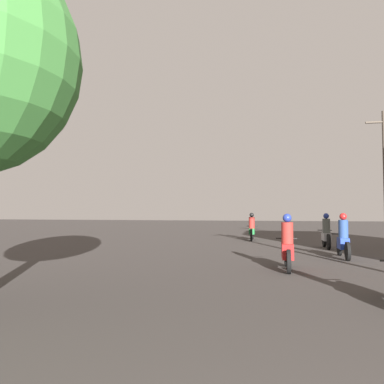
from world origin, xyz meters
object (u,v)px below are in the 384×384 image
at_px(motorcycle_blue, 343,240).
at_px(motorcycle_silver, 326,234).
at_px(motorcycle_green, 252,229).
at_px(motorcycle_red, 287,247).

relative_size(motorcycle_blue, motorcycle_silver, 1.07).
bearing_deg(motorcycle_blue, motorcycle_green, 119.96).
xyz_separation_m(motorcycle_silver, motorcycle_green, (-3.36, 3.84, -0.01)).
xyz_separation_m(motorcycle_red, motorcycle_green, (-1.39, 10.26, -0.02)).
bearing_deg(motorcycle_green, motorcycle_red, -92.25).
distance_m(motorcycle_silver, motorcycle_green, 5.10).
bearing_deg(motorcycle_red, motorcycle_silver, 65.71).
xyz_separation_m(motorcycle_red, motorcycle_blue, (2.03, 3.05, 0.01)).
distance_m(motorcycle_blue, motorcycle_silver, 3.38).
relative_size(motorcycle_blue, motorcycle_green, 1.02).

